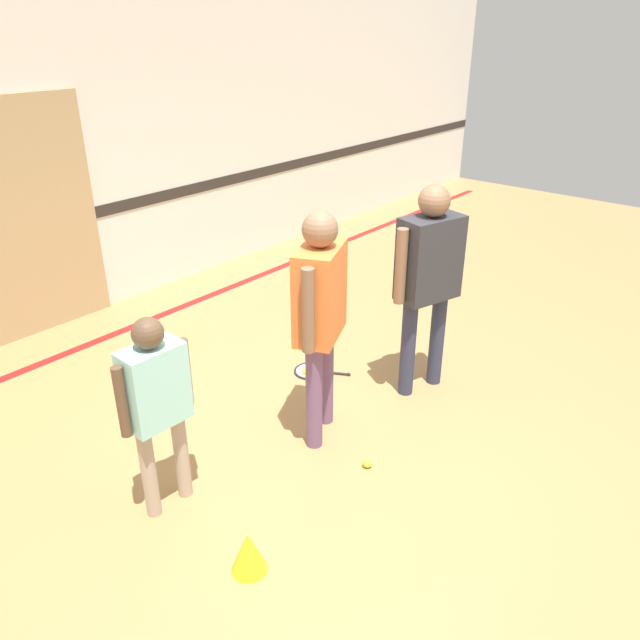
# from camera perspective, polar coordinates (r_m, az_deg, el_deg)

# --- Properties ---
(ground_plane) EXTENTS (16.00, 16.00, 0.00)m
(ground_plane) POSITION_cam_1_polar(r_m,az_deg,el_deg) (4.70, 2.56, -10.82)
(ground_plane) COLOR #A87F4C
(wall_back) EXTENTS (16.00, 0.07, 3.20)m
(wall_back) POSITION_cam_1_polar(r_m,az_deg,el_deg) (6.61, -22.53, 13.46)
(wall_back) COLOR silver
(wall_back) RESTS_ON ground_plane
(floor_stripe) EXTENTS (14.40, 0.10, 0.01)m
(floor_stripe) POSITION_cam_1_polar(r_m,az_deg,el_deg) (6.53, -17.24, -0.78)
(floor_stripe) COLOR red
(floor_stripe) RESTS_ON ground_plane
(person_instructor) EXTENTS (0.60, 0.44, 1.70)m
(person_instructor) POSITION_cam_1_polar(r_m,az_deg,el_deg) (4.23, -0.00, 1.42)
(person_instructor) COLOR #6B4C70
(person_instructor) RESTS_ON ground_plane
(person_student_left) EXTENTS (0.50, 0.22, 1.32)m
(person_student_left) POSITION_cam_1_polar(r_m,az_deg,el_deg) (3.80, -14.75, -6.70)
(person_student_left) COLOR tan
(person_student_left) RESTS_ON ground_plane
(person_student_right) EXTENTS (0.63, 0.39, 1.72)m
(person_student_right) POSITION_cam_1_polar(r_m,az_deg,el_deg) (4.89, 9.91, 4.61)
(person_student_right) COLOR #2D334C
(person_student_right) RESTS_ON ground_plane
(racket_spare_on_floor) EXTENTS (0.40, 0.51, 0.03)m
(racket_spare_on_floor) POSITION_cam_1_polar(r_m,az_deg,el_deg) (5.50, -0.68, -4.69)
(racket_spare_on_floor) COLOR #28282D
(racket_spare_on_floor) RESTS_ON ground_plane
(tennis_ball_near_instructor) EXTENTS (0.07, 0.07, 0.07)m
(tennis_ball_near_instructor) POSITION_cam_1_polar(r_m,az_deg,el_deg) (4.44, 4.36, -12.92)
(tennis_ball_near_instructor) COLOR #CCE038
(tennis_ball_near_instructor) RESTS_ON ground_plane
(tennis_ball_by_spare_racket) EXTENTS (0.07, 0.07, 0.07)m
(tennis_ball_by_spare_racket) POSITION_cam_1_polar(r_m,az_deg,el_deg) (5.45, -1.31, -4.72)
(tennis_ball_by_spare_racket) COLOR #CCE038
(tennis_ball_by_spare_racket) RESTS_ON ground_plane
(training_cone) EXTENTS (0.21, 0.21, 0.27)m
(training_cone) POSITION_cam_1_polar(r_m,az_deg,el_deg) (3.72, -6.56, -20.33)
(training_cone) COLOR yellow
(training_cone) RESTS_ON ground_plane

